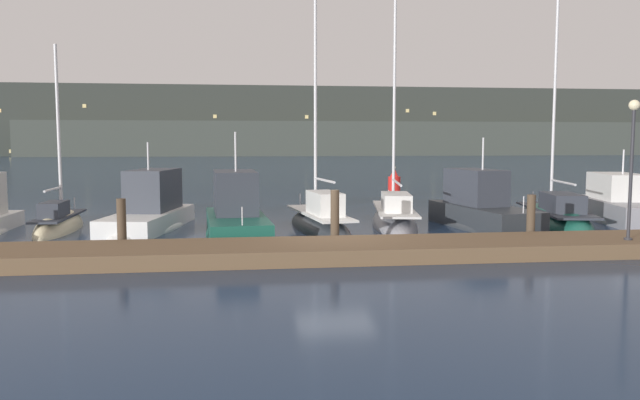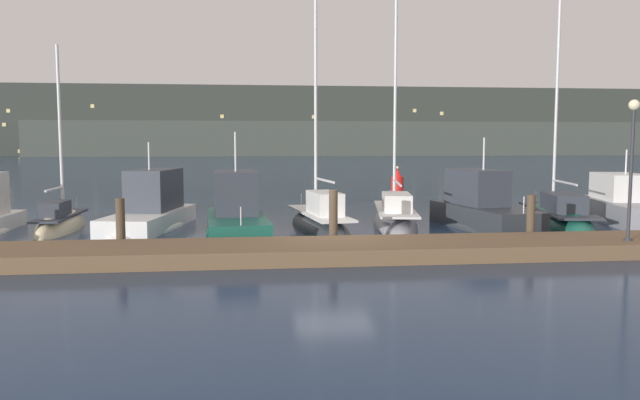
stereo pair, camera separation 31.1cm
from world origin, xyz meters
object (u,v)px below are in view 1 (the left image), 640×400
at_px(sailboat_berth_2, 59,228).
at_px(dock_lamppost, 632,147).
at_px(motorboat_berth_9, 621,213).
at_px(sailboat_berth_6, 394,221).
at_px(channel_buoy, 394,186).
at_px(motorboat_berth_3, 150,217).
at_px(sailboat_berth_5, 320,226).
at_px(sailboat_berth_8, 555,220).
at_px(motorboat_berth_7, 481,217).
at_px(motorboat_berth_4, 236,223).

height_order(sailboat_berth_2, dock_lamppost, sailboat_berth_2).
height_order(motorboat_berth_9, dock_lamppost, dock_lamppost).
xyz_separation_m(sailboat_berth_2, sailboat_berth_6, (13.13, 0.02, 0.06)).
bearing_deg(motorboat_berth_9, channel_buoy, 120.49).
xyz_separation_m(sailboat_berth_2, motorboat_berth_3, (3.35, 0.30, 0.33)).
bearing_deg(sailboat_berth_6, motorboat_berth_3, 178.41).
distance_m(sailboat_berth_2, sailboat_berth_6, 13.13).
bearing_deg(motorboat_berth_9, sailboat_berth_6, 179.78).
height_order(sailboat_berth_2, sailboat_berth_6, sailboat_berth_6).
relative_size(sailboat_berth_5, sailboat_berth_8, 1.02).
relative_size(motorboat_berth_3, sailboat_berth_5, 0.67).
bearing_deg(motorboat_berth_3, sailboat_berth_8, -1.71).
relative_size(sailboat_berth_8, channel_buoy, 5.38).
height_order(motorboat_berth_9, channel_buoy, motorboat_berth_9).
xyz_separation_m(motorboat_berth_7, dock_lamppost, (2.19, -6.12, 2.80)).
xyz_separation_m(motorboat_berth_4, sailboat_berth_6, (6.39, 1.67, -0.25)).
distance_m(sailboat_berth_5, dock_lamppost, 11.05).
bearing_deg(dock_lamppost, channel_buoy, 97.33).
xyz_separation_m(motorboat_berth_9, channel_buoy, (-7.00, 11.89, 0.37)).
xyz_separation_m(motorboat_berth_9, dock_lamppost, (-4.53, -7.29, 2.91)).
bearing_deg(sailboat_berth_6, motorboat_berth_7, -20.55).
bearing_deg(dock_lamppost, motorboat_berth_9, 58.14).
xyz_separation_m(motorboat_berth_3, motorboat_berth_9, (19.73, -0.31, -0.10)).
distance_m(motorboat_berth_3, dock_lamppost, 17.23).
height_order(channel_buoy, dock_lamppost, dock_lamppost).
height_order(motorboat_berth_4, motorboat_berth_9, motorboat_berth_4).
relative_size(motorboat_berth_4, dock_lamppost, 1.60).
bearing_deg(motorboat_berth_4, motorboat_berth_3, 150.15).
relative_size(sailboat_berth_2, sailboat_berth_8, 0.76).
bearing_deg(sailboat_berth_2, dock_lamppost, -21.50).
xyz_separation_m(motorboat_berth_4, motorboat_berth_7, (9.63, 0.46, 0.04)).
xyz_separation_m(sailboat_berth_8, motorboat_berth_9, (3.10, 0.19, 0.22)).
bearing_deg(motorboat_berth_4, sailboat_berth_6, 14.65).
xyz_separation_m(sailboat_berth_6, dock_lamppost, (5.42, -7.33, 3.08)).
relative_size(sailboat_berth_6, motorboat_berth_9, 1.59).
bearing_deg(sailboat_berth_2, channel_buoy, 36.43).
bearing_deg(motorboat_berth_7, channel_buoy, 91.21).
xyz_separation_m(motorboat_berth_4, sailboat_berth_5, (3.17, 0.50, -0.23)).
relative_size(sailboat_berth_6, dock_lamppost, 2.68).
relative_size(sailboat_berth_2, motorboat_berth_4, 1.17).
bearing_deg(sailboat_berth_2, motorboat_berth_9, -0.03).
relative_size(sailboat_berth_2, channel_buoy, 4.11).
xyz_separation_m(sailboat_berth_2, dock_lamppost, (18.55, -7.31, 3.14)).
distance_m(channel_buoy, dock_lamppost, 19.50).
bearing_deg(motorboat_berth_7, motorboat_berth_9, 9.90).
distance_m(motorboat_berth_4, sailboat_berth_6, 6.61).
height_order(motorboat_berth_4, sailboat_berth_6, sailboat_berth_6).
bearing_deg(sailboat_berth_5, sailboat_berth_2, 173.39).
bearing_deg(sailboat_berth_6, sailboat_berth_8, -1.88).
bearing_deg(sailboat_berth_5, motorboat_berth_9, 4.92).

